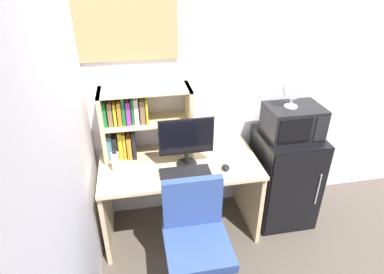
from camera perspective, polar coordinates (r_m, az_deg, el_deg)
The scene contains 13 objects.
wall_back at distance 3.18m, azimuth 20.64°, elevation 10.40°, with size 6.40×0.04×2.60m, color silver.
wall_left at distance 1.39m, azimuth -25.77°, elevation -15.96°, with size 0.04×4.40×2.60m, color silver.
desk at distance 2.82m, azimuth -2.15°, elevation -8.18°, with size 1.31×0.68×0.73m.
hutch_bookshelf at distance 2.70m, azimuth -10.18°, elevation 2.75°, with size 0.73×0.28×0.59m.
monitor at distance 2.54m, azimuth -0.97°, elevation -0.46°, with size 0.44×0.16×0.41m.
keyboard at distance 2.56m, azimuth -1.25°, elevation -6.15°, with size 0.40×0.14×0.02m, color black.
computer_mouse at distance 2.61m, azimuth 5.95°, elevation -5.35°, with size 0.06×0.08×0.04m, color black.
water_bottle at distance 2.60m, azimuth -13.28°, elevation -4.30°, with size 0.06×0.06×0.19m.
mini_fridge at distance 3.13m, azimuth 15.81°, elevation -6.82°, with size 0.52×0.55×0.88m.
microwave at distance 2.85m, azimuth 17.32°, elevation 2.63°, with size 0.46×0.34×0.27m.
desk_fan at distance 2.72m, azimuth 17.42°, elevation 7.70°, with size 0.18×0.11×0.25m.
desk_chair at distance 2.44m, azimuth 0.74°, elevation -19.09°, with size 0.51×0.51×0.91m.
wall_corkboard at distance 2.59m, azimuth -11.63°, elevation 17.87°, with size 0.79×0.02×0.45m, color tan.
Camera 1 is at (-1.21, -2.56, 2.22)m, focal length 30.34 mm.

